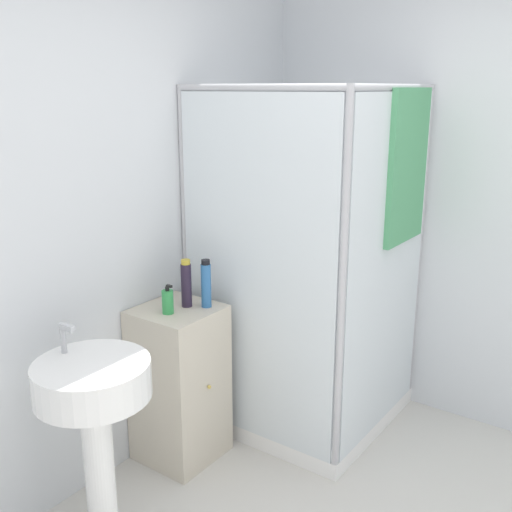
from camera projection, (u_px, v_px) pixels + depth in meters
wall_back at (74, 238)px, 2.70m from camera, size 6.40×0.06×2.50m
shower_enclosure at (314, 340)px, 3.43m from camera, size 0.99×1.02×1.92m
vanity_cabinet at (180, 383)px, 3.13m from camera, size 0.40×0.41×0.83m
sink at (94, 403)px, 2.43m from camera, size 0.47×0.47×0.98m
soap_dispenser at (168, 301)px, 2.93m from camera, size 0.06×0.06×0.15m
shampoo_bottle_tall_black at (186, 284)px, 3.01m from camera, size 0.05×0.05×0.25m
shampoo_bottle_blue at (206, 284)px, 3.01m from camera, size 0.05×0.05×0.25m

